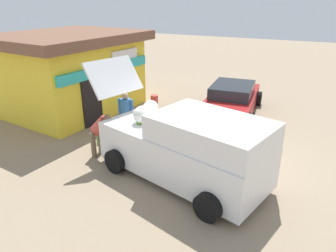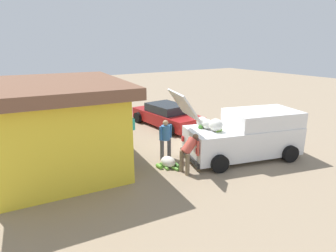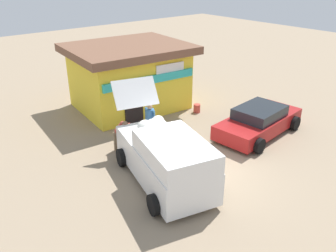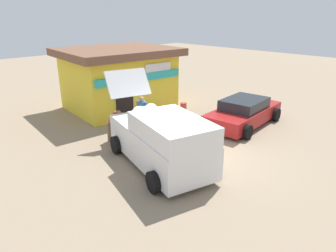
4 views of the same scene
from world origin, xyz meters
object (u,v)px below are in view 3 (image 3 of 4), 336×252
delivery_van (165,158)px  vendor_standing (150,119)px  customer_bending (121,132)px  unloaded_banana_pile (132,138)px  parked_sedan (259,121)px  storefront_bar (129,76)px  paint_bucket (197,108)px

delivery_van → vendor_standing: size_ratio=3.39×
vendor_standing → customer_bending: vendor_standing is taller
delivery_van → unloaded_banana_pile: size_ratio=6.06×
parked_sedan → delivery_van: bearing=-176.4°
delivery_van → customer_bending: 2.75m
parked_sedan → vendor_standing: bearing=147.6°
delivery_van → parked_sedan: delivery_van is taller
vendor_standing → unloaded_banana_pile: 1.06m
customer_bending → unloaded_banana_pile: size_ratio=1.54×
storefront_bar → unloaded_banana_pile: (-2.14, -3.29, -1.44)m
unloaded_banana_pile → parked_sedan: bearing=-31.4°
storefront_bar → customer_bending: bearing=-128.0°
vendor_standing → unloaded_banana_pile: bearing=155.0°
customer_bending → parked_sedan: bearing=-24.4°
customer_bending → paint_bucket: customer_bending is taller
customer_bending → delivery_van: bearing=-91.2°
storefront_bar → paint_bucket: bearing=-52.9°
vendor_standing → parked_sedan: bearing=-32.4°
storefront_bar → paint_bucket: (2.06, -2.73, -1.41)m
parked_sedan → unloaded_banana_pile: 5.38m
storefront_bar → unloaded_banana_pile: size_ratio=6.80×
delivery_van → storefront_bar: bearing=65.5°
parked_sedan → customer_bending: customer_bending is taller
customer_bending → vendor_standing: bearing=2.3°
parked_sedan → customer_bending: bearing=155.6°
parked_sedan → unloaded_banana_pile: size_ratio=5.08×
delivery_van → unloaded_banana_pile: bearing=75.9°
unloaded_banana_pile → customer_bending: bearing=-152.3°
unloaded_banana_pile → delivery_van: bearing=-104.1°
storefront_bar → paint_bucket: storefront_bar is taller
parked_sedan → vendor_standing: vendor_standing is taller
parked_sedan → paint_bucket: bearing=96.4°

